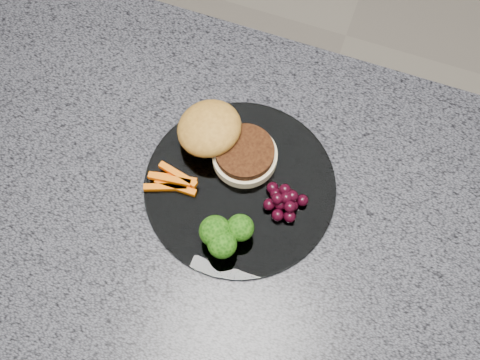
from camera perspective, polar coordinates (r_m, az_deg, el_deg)
name	(u,v)px	position (r m, az deg, el deg)	size (l,w,h in m)	color
room	(238,7)	(0.49, -0.17, 14.52)	(4.02, 4.02, 2.70)	#9F9685
island_cabinet	(239,303)	(1.34, -0.06, -10.42)	(1.20, 0.60, 0.86)	brown
countertop	(239,227)	(0.91, -0.09, -4.03)	(1.20, 0.60, 0.04)	#4E4F58
plate	(240,187)	(0.90, 0.00, -0.58)	(0.26, 0.26, 0.01)	white
burger	(222,139)	(0.91, -1.56, 3.50)	(0.15, 0.11, 0.05)	beige
carrot_sticks	(173,181)	(0.90, -5.75, -0.11)	(0.07, 0.04, 0.02)	#F96904
broccoli	(224,235)	(0.85, -1.36, -4.68)	(0.07, 0.07, 0.05)	#57822F
grape_bunch	(284,201)	(0.88, 3.80, -1.79)	(0.06, 0.05, 0.03)	black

